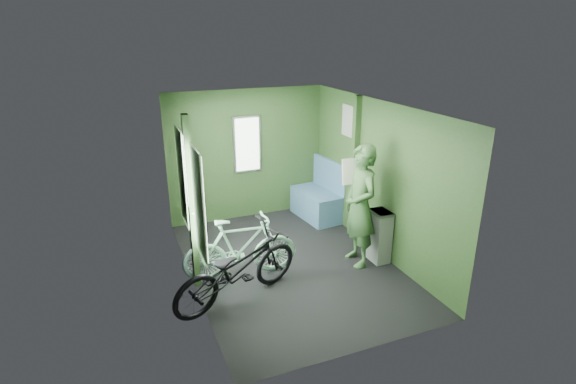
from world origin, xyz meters
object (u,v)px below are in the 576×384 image
(bicycle_mint, at_px, (242,278))
(bicycle_black, at_px, (240,301))
(passenger, at_px, (360,206))
(bench_seat, at_px, (318,201))
(waste_box, at_px, (380,236))

(bicycle_mint, bearing_deg, bicycle_black, 167.08)
(bicycle_black, relative_size, passenger, 1.01)
(bicycle_black, bearing_deg, bench_seat, -65.21)
(passenger, xyz_separation_m, bench_seat, (0.21, 1.74, -0.58))
(bench_seat, bearing_deg, passenger, -103.33)
(passenger, bearing_deg, waste_box, 82.13)
(bicycle_mint, height_order, waste_box, waste_box)
(passenger, relative_size, bench_seat, 1.68)
(bicycle_black, xyz_separation_m, waste_box, (2.21, 0.25, 0.39))
(bicycle_black, relative_size, bench_seat, 1.70)
(passenger, height_order, bench_seat, passenger)
(passenger, xyz_separation_m, waste_box, (0.32, -0.06, -0.50))
(bicycle_mint, xyz_separation_m, bench_seat, (1.92, 1.53, 0.31))
(waste_box, bearing_deg, bicycle_mint, 172.40)
(bicycle_black, height_order, waste_box, waste_box)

